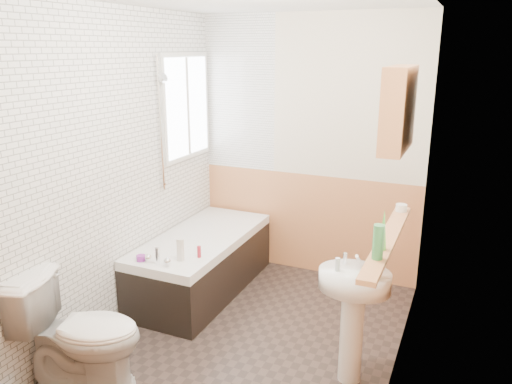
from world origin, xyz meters
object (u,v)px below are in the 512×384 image
at_px(toilet, 81,334).
at_px(sink, 353,304).
at_px(pine_shelf, 388,239).
at_px(bathtub, 202,262).
at_px(medicine_cabinet, 398,109).

xyz_separation_m(toilet, sink, (1.60, 0.78, 0.18)).
bearing_deg(pine_shelf, bathtub, 154.90).
bearing_deg(toilet, pine_shelf, -85.38).
height_order(toilet, sink, sink).
distance_m(sink, medicine_cabinet, 1.28).
height_order(pine_shelf, medicine_cabinet, medicine_cabinet).
relative_size(toilet, sink, 0.89).
distance_m(sink, pine_shelf, 0.56).
height_order(bathtub, pine_shelf, pine_shelf).
bearing_deg(sink, medicine_cabinet, 20.12).
distance_m(bathtub, pine_shelf, 2.11).
bearing_deg(bathtub, pine_shelf, -25.10).
bearing_deg(toilet, bathtub, -17.73).
xyz_separation_m(bathtub, sink, (1.57, -0.74, 0.29)).
height_order(toilet, pine_shelf, pine_shelf).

